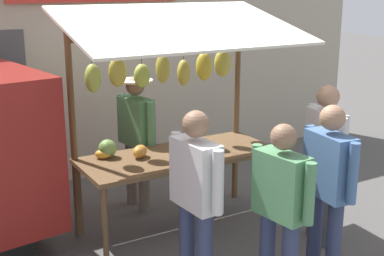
{
  "coord_description": "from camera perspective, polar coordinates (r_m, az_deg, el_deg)",
  "views": [
    {
      "loc": [
        2.7,
        4.92,
        2.72
      ],
      "look_at": [
        0.0,
        0.3,
        1.25
      ],
      "focal_mm": 49.6,
      "sensor_mm": 36.0,
      "label": 1
    }
  ],
  "objects": [
    {
      "name": "vendor_with_sunhat",
      "position": [
        6.45,
        -6.0,
        -0.41
      ],
      "size": [
        0.43,
        0.69,
        1.65
      ],
      "rotation": [
        0.0,
        0.0,
        1.74
      ],
      "color": "#726656",
      "rests_on": "ground"
    },
    {
      "name": "market_stall",
      "position": [
        5.79,
        -2.07,
        3.79
      ],
      "size": [
        2.5,
        1.46,
        2.5
      ],
      "color": "brown",
      "rests_on": "ground"
    },
    {
      "name": "shopper_with_shopping_bag",
      "position": [
        5.72,
        14.04,
        -2.56
      ],
      "size": [
        0.35,
        0.7,
        1.72
      ],
      "rotation": [
        0.0,
        0.0,
        -1.85
      ],
      "color": "#4C4C51",
      "rests_on": "ground"
    },
    {
      "name": "shopper_with_ponytail",
      "position": [
        4.99,
        14.41,
        -5.51
      ],
      "size": [
        0.27,
        0.71,
        1.69
      ],
      "rotation": [
        0.0,
        0.0,
        -1.67
      ],
      "color": "navy",
      "rests_on": "ground"
    },
    {
      "name": "ground_plane",
      "position": [
        6.24,
        -1.41,
        -10.5
      ],
      "size": [
        40.0,
        40.0,
        0.0
      ],
      "primitive_type": "plane",
      "color": "#514F4C"
    },
    {
      "name": "street_backdrop",
      "position": [
        7.67,
        -9.81,
        7.48
      ],
      "size": [
        9.0,
        0.3,
        3.4
      ],
      "color": "#B2A893",
      "rests_on": "ground"
    },
    {
      "name": "shopper_in_striped_shirt",
      "position": [
        4.6,
        0.4,
        -6.73
      ],
      "size": [
        0.25,
        0.72,
        1.7
      ],
      "rotation": [
        0.0,
        0.0,
        -1.51
      ],
      "color": "navy",
      "rests_on": "ground"
    },
    {
      "name": "shopper_in_grey_tee",
      "position": [
        4.58,
        9.5,
        -7.88
      ],
      "size": [
        0.28,
        0.69,
        1.62
      ],
      "rotation": [
        0.0,
        0.0,
        -1.45
      ],
      "color": "navy",
      "rests_on": "ground"
    }
  ]
}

